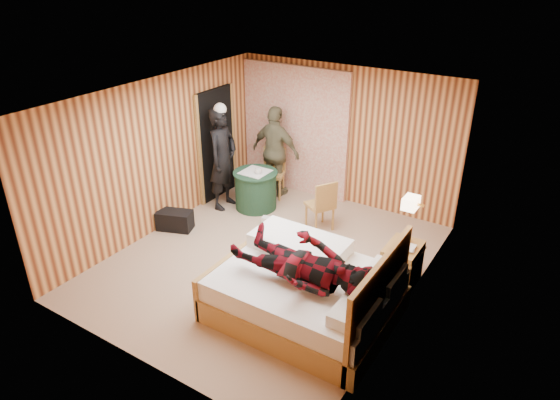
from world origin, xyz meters
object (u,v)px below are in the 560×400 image
Objects in this scene: round_table at (256,190)px; duffel_bag at (175,220)px; wall_lamp at (411,203)px; man_at_table at (276,152)px; chair_far at (273,168)px; chair_near at (323,202)px; nightstand at (401,264)px; bed at (308,291)px; man_on_bed at (302,255)px; woman_standing at (223,159)px.

duffel_bag is (-0.69, -1.38, -0.19)m from round_table.
wall_lamp is 0.15× the size of man_at_table.
round_table is 0.66m from chair_far.
chair_near is at bearing -4.07° from round_table.
wall_lamp reaches higher than nightstand.
duffel_bag is (-2.97, 0.72, -0.18)m from bed.
man_on_bed reaches higher than round_table.
nightstand is at bearing 120.69° from wall_lamp.
wall_lamp is 0.12× the size of bed.
nightstand is 3.41m from chair_far.
round_table is 0.43× the size of woman_standing.
man_at_table reaches higher than chair_near.
man_on_bed is at bearing -72.40° from chair_far.
wall_lamp is 0.42× the size of nightstand.
wall_lamp is at bearing -105.29° from woman_standing.
chair_far is at bearing 92.61° from round_table.
bed is at bearing -42.78° from round_table.
duffel_bag is (-3.73, -0.56, -0.15)m from nightstand.
bed is 2.35× the size of chair_far.
bed is at bearing -70.53° from chair_far.
bed is 1.49m from nightstand.
man_at_table reaches higher than round_table.
man_on_bed is (-0.77, -1.44, -0.28)m from wall_lamp.
man_on_bed is (0.03, -0.23, 0.68)m from bed.
chair_far is (-2.31, 2.74, 0.20)m from bed.
chair_near reaches higher than duffel_bag.
woman_standing is 1.06m from man_at_table.
bed reaches higher than nightstand.
woman_standing is 1.07× the size of man_at_table.
nightstand is 0.78× the size of round_table.
woman_standing is 3.52m from man_on_bed.
bed is at bearing 97.94° from man_on_bed.
woman_standing is (0.17, 1.13, 0.76)m from duffel_bag.
woman_standing is at bearing 146.41° from bed.
bed is 3.10m from round_table.
duffel_bag is 0.33× the size of man_on_bed.
duffel_bag is at bearing -116.46° from round_table.
bed is 3.63m from man_at_table.
chair_near is at bearing -90.62° from woman_standing.
round_table is at bearing -108.01° from chair_far.
man_on_bed is at bearing -118.25° from wall_lamp.
bed reaches higher than round_table.
round_table reaches higher than nightstand.
round_table is at bearing 43.20° from duffel_bag.
man_on_bed is at bearing -115.78° from nightstand.
chair_far is at bearing 130.09° from bed.
chair_far reaches higher than duffel_bag.
round_table is at bearing -69.37° from woman_standing.
chair_far is 0.53× the size of man_on_bed.
bed is 1.27× the size of man_at_table.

